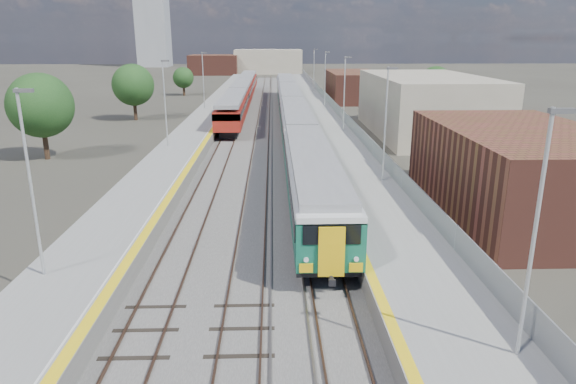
{
  "coord_description": "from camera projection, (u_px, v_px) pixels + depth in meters",
  "views": [
    {
      "loc": [
        -0.81,
        -11.37,
        10.26
      ],
      "look_at": [
        -0.0,
        15.46,
        2.2
      ],
      "focal_mm": 32.0,
      "sensor_mm": 36.0,
      "label": 1
    }
  ],
  "objects": [
    {
      "name": "tree_b",
      "position": [
        133.0,
        85.0,
        65.75
      ],
      "size": [
        5.31,
        5.31,
        7.19
      ],
      "color": "#382619",
      "rests_on": "ground"
    },
    {
      "name": "green_train",
      "position": [
        293.0,
        110.0,
        59.31
      ],
      "size": [
        2.91,
        81.12,
        3.21
      ],
      "color": "black",
      "rests_on": "ground"
    },
    {
      "name": "buildings",
      "position": [
        210.0,
        37.0,
        142.95
      ],
      "size": [
        72.0,
        185.5,
        40.0
      ],
      "color": "brown",
      "rests_on": "ground"
    },
    {
      "name": "platform_left",
      "position": [
        206.0,
        120.0,
        63.7
      ],
      "size": [
        4.3,
        155.0,
        8.52
      ],
      "color": "slate",
      "rests_on": "ground"
    },
    {
      "name": "ballast_bed",
      "position": [
        261.0,
        124.0,
        64.05
      ],
      "size": [
        10.5,
        155.0,
        0.06
      ],
      "primitive_type": "cube",
      "color": "#565451",
      "rests_on": "ground"
    },
    {
      "name": "tracks",
      "position": [
        266.0,
        121.0,
        65.65
      ],
      "size": [
        8.96,
        160.0,
        0.17
      ],
      "color": "#4C3323",
      "rests_on": "ground"
    },
    {
      "name": "tree_c",
      "position": [
        183.0,
        78.0,
        95.11
      ],
      "size": [
        3.83,
        3.83,
        5.19
      ],
      "color": "#382619",
      "rests_on": "ground"
    },
    {
      "name": "tree_a",
      "position": [
        41.0,
        106.0,
        44.06
      ],
      "size": [
        5.53,
        5.53,
        7.5
      ],
      "color": "#382619",
      "rests_on": "ground"
    },
    {
      "name": "red_train",
      "position": [
        242.0,
        92.0,
        79.94
      ],
      "size": [
        2.9,
        58.87,
        3.67
      ],
      "color": "black",
      "rests_on": "ground"
    },
    {
      "name": "ground",
      "position": [
        279.0,
        127.0,
        61.73
      ],
      "size": [
        320.0,
        320.0,
        0.0
      ],
      "primitive_type": "plane",
      "color": "#47443A",
      "rests_on": "ground"
    },
    {
      "name": "tree_d",
      "position": [
        435.0,
        82.0,
        75.86
      ],
      "size": [
        4.7,
        4.7,
        6.38
      ],
      "color": "#382619",
      "rests_on": "ground"
    },
    {
      "name": "platform_right",
      "position": [
        321.0,
        119.0,
        64.11
      ],
      "size": [
        4.7,
        155.0,
        8.52
      ],
      "color": "slate",
      "rests_on": "ground"
    }
  ]
}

